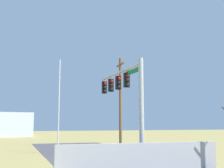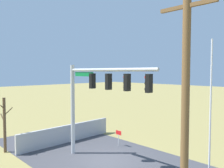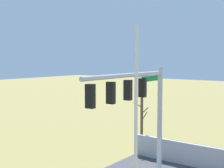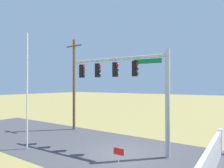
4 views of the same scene
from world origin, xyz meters
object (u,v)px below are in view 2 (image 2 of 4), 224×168
utility_pole (185,115)px  bare_tree (5,124)px  open_sign (119,135)px  flagpole (211,108)px  signal_mast (95,91)px

utility_pole → bare_tree: utility_pole is taller
bare_tree → open_sign: bare_tree is taller
utility_pole → flagpole: bearing=-74.9°
flagpole → open_sign: (6.91, 0.20, -2.88)m
bare_tree → open_sign: size_ratio=3.23×
signal_mast → open_sign: size_ratio=5.75×
signal_mast → flagpole: 6.79m
open_sign → bare_tree: bearing=54.8°
signal_mast → bare_tree: signal_mast is taller
flagpole → bare_tree: size_ratio=1.92×
flagpole → open_sign: size_ratio=6.20×
flagpole → open_sign: 7.49m
flagpole → utility_pole: bearing=105.1°
utility_pole → bare_tree: size_ratio=2.14×
signal_mast → bare_tree: bearing=30.6°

